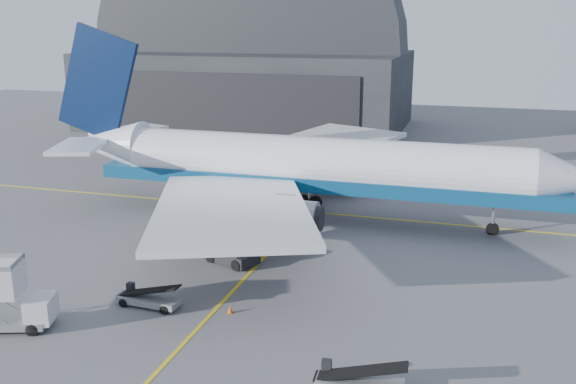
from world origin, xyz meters
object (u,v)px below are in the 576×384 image
(pushback_tug, at_px, (234,254))
(belt_loader_a, at_px, (148,299))
(airliner, at_px, (300,165))
(belt_loader_b, at_px, (359,382))

(pushback_tug, bearing_deg, belt_loader_a, -83.25)
(airliner, relative_size, pushback_tug, 11.55)
(belt_loader_b, bearing_deg, airliner, 107.66)
(airliner, xyz_separation_m, belt_loader_a, (-3.96, -20.44, -4.26))
(pushback_tug, height_order, belt_loader_b, belt_loader_b)
(airliner, relative_size, belt_loader_b, 10.81)
(airliner, bearing_deg, belt_loader_a, -100.98)
(belt_loader_b, bearing_deg, pushback_tug, 126.63)
(belt_loader_a, xyz_separation_m, belt_loader_b, (14.22, -5.56, 0.02))
(airliner, xyz_separation_m, pushback_tug, (-1.60, -12.12, -4.11))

